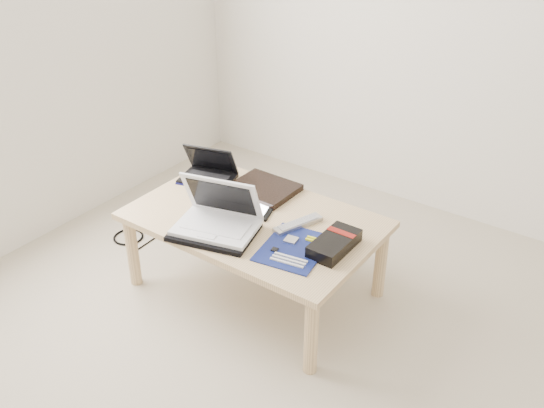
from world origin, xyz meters
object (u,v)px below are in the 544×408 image
Objects in this scene: gpu_box at (334,244)px; netbook at (208,172)px; white_laptop at (218,216)px; coffee_table at (254,226)px.

netbook is at bearing 168.22° from gpu_box.
gpu_box is (0.48, 0.16, -0.04)m from white_laptop.
coffee_table is 0.22m from white_laptop.
white_laptop reaches higher than coffee_table.
gpu_box is at bearing 18.62° from white_laptop.
gpu_box reaches higher than coffee_table.
netbook reaches higher than gpu_box.
white_laptop is at bearing -110.08° from coffee_table.
coffee_table is 4.37× the size of gpu_box.
coffee_table is 0.45m from netbook.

